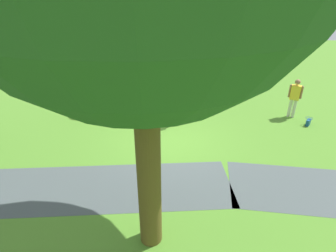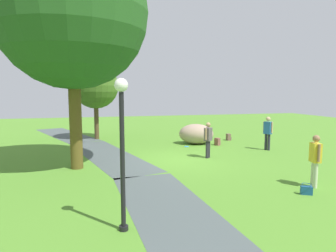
{
  "view_description": "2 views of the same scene",
  "coord_description": "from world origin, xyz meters",
  "px_view_note": "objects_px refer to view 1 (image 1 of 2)",
  "views": [
    {
      "loc": [
        -1.5,
        8.1,
        4.83
      ],
      "look_at": [
        -0.01,
        0.52,
        0.92
      ],
      "focal_mm": 29.17,
      "sensor_mm": 36.0,
      "label": 1
    },
    {
      "loc": [
        -11.95,
        3.46,
        2.91
      ],
      "look_at": [
        1.4,
        0.01,
        1.33
      ],
      "focal_mm": 31.47,
      "sensor_mm": 36.0,
      "label": 2
    }
  ],
  "objects_px": {
    "woman_with_handbag": "(295,96)",
    "handbag_on_grass": "(308,122)",
    "lawn_boulder": "(98,98)",
    "frisbee_on_grass": "(108,119)",
    "passerby_on_path": "(175,103)",
    "backpack_by_boulder": "(122,99)",
    "man_near_boulder": "(169,74)",
    "spare_backpack_on_lawn": "(105,88)"
  },
  "relations": [
    {
      "from": "backpack_by_boulder",
      "to": "frisbee_on_grass",
      "type": "bearing_deg",
      "value": 90.67
    },
    {
      "from": "man_near_boulder",
      "to": "passerby_on_path",
      "type": "xyz_separation_m",
      "value": [
        -0.92,
        3.6,
        -0.07
      ]
    },
    {
      "from": "lawn_boulder",
      "to": "frisbee_on_grass",
      "type": "bearing_deg",
      "value": 132.23
    },
    {
      "from": "lawn_boulder",
      "to": "frisbee_on_grass",
      "type": "xyz_separation_m",
      "value": [
        -0.73,
        0.81,
        -0.56
      ]
    },
    {
      "from": "handbag_on_grass",
      "to": "frisbee_on_grass",
      "type": "xyz_separation_m",
      "value": [
        7.96,
        1.0,
        -0.13
      ]
    },
    {
      "from": "woman_with_handbag",
      "to": "man_near_boulder",
      "type": "distance_m",
      "value": 5.91
    },
    {
      "from": "passerby_on_path",
      "to": "frisbee_on_grass",
      "type": "xyz_separation_m",
      "value": [
        2.8,
        0.08,
        -0.91
      ]
    },
    {
      "from": "handbag_on_grass",
      "to": "frisbee_on_grass",
      "type": "height_order",
      "value": "handbag_on_grass"
    },
    {
      "from": "passerby_on_path",
      "to": "man_near_boulder",
      "type": "bearing_deg",
      "value": -75.64
    },
    {
      "from": "handbag_on_grass",
      "to": "man_near_boulder",
      "type": "bearing_deg",
      "value": -23.8
    },
    {
      "from": "lawn_boulder",
      "to": "woman_with_handbag",
      "type": "relative_size",
      "value": 1.46
    },
    {
      "from": "passerby_on_path",
      "to": "spare_backpack_on_lawn",
      "type": "relative_size",
      "value": 3.99
    },
    {
      "from": "lawn_boulder",
      "to": "frisbee_on_grass",
      "type": "distance_m",
      "value": 1.22
    },
    {
      "from": "man_near_boulder",
      "to": "handbag_on_grass",
      "type": "relative_size",
      "value": 4.62
    },
    {
      "from": "woman_with_handbag",
      "to": "frisbee_on_grass",
      "type": "relative_size",
      "value": 6.72
    },
    {
      "from": "man_near_boulder",
      "to": "woman_with_handbag",
      "type": "bearing_deg",
      "value": 160.35
    },
    {
      "from": "passerby_on_path",
      "to": "frisbee_on_grass",
      "type": "bearing_deg",
      "value": 1.67
    },
    {
      "from": "man_near_boulder",
      "to": "frisbee_on_grass",
      "type": "bearing_deg",
      "value": 62.98
    },
    {
      "from": "woman_with_handbag",
      "to": "handbag_on_grass",
      "type": "bearing_deg",
      "value": 126.84
    },
    {
      "from": "man_near_boulder",
      "to": "backpack_by_boulder",
      "type": "xyz_separation_m",
      "value": [
        1.9,
        1.88,
        -0.79
      ]
    },
    {
      "from": "handbag_on_grass",
      "to": "frisbee_on_grass",
      "type": "bearing_deg",
      "value": 7.15
    },
    {
      "from": "lawn_boulder",
      "to": "spare_backpack_on_lawn",
      "type": "height_order",
      "value": "lawn_boulder"
    },
    {
      "from": "lawn_boulder",
      "to": "handbag_on_grass",
      "type": "height_order",
      "value": "lawn_boulder"
    },
    {
      "from": "passerby_on_path",
      "to": "handbag_on_grass",
      "type": "distance_m",
      "value": 5.3
    },
    {
      "from": "man_near_boulder",
      "to": "backpack_by_boulder",
      "type": "relative_size",
      "value": 4.24
    },
    {
      "from": "backpack_by_boulder",
      "to": "spare_backpack_on_lawn",
      "type": "relative_size",
      "value": 1.0
    },
    {
      "from": "spare_backpack_on_lawn",
      "to": "frisbee_on_grass",
      "type": "bearing_deg",
      "value": 114.17
    },
    {
      "from": "passerby_on_path",
      "to": "backpack_by_boulder",
      "type": "distance_m",
      "value": 3.38
    },
    {
      "from": "man_near_boulder",
      "to": "passerby_on_path",
      "type": "relative_size",
      "value": 1.06
    },
    {
      "from": "passerby_on_path",
      "to": "backpack_by_boulder",
      "type": "height_order",
      "value": "passerby_on_path"
    },
    {
      "from": "woman_with_handbag",
      "to": "handbag_on_grass",
      "type": "xyz_separation_m",
      "value": [
        -0.52,
        0.7,
        -0.79
      ]
    },
    {
      "from": "man_near_boulder",
      "to": "spare_backpack_on_lawn",
      "type": "bearing_deg",
      "value": 9.26
    },
    {
      "from": "frisbee_on_grass",
      "to": "lawn_boulder",
      "type": "bearing_deg",
      "value": -47.77
    },
    {
      "from": "woman_with_handbag",
      "to": "handbag_on_grass",
      "type": "height_order",
      "value": "woman_with_handbag"
    },
    {
      "from": "woman_with_handbag",
      "to": "spare_backpack_on_lawn",
      "type": "height_order",
      "value": "woman_with_handbag"
    },
    {
      "from": "backpack_by_boulder",
      "to": "spare_backpack_on_lawn",
      "type": "height_order",
      "value": "same"
    },
    {
      "from": "woman_with_handbag",
      "to": "passerby_on_path",
      "type": "xyz_separation_m",
      "value": [
        4.64,
        1.61,
        -0.02
      ]
    },
    {
      "from": "lawn_boulder",
      "to": "man_near_boulder",
      "type": "distance_m",
      "value": 3.9
    },
    {
      "from": "woman_with_handbag",
      "to": "frisbee_on_grass",
      "type": "height_order",
      "value": "woman_with_handbag"
    },
    {
      "from": "man_near_boulder",
      "to": "backpack_by_boulder",
      "type": "bearing_deg",
      "value": 44.74
    },
    {
      "from": "spare_backpack_on_lawn",
      "to": "backpack_by_boulder",
      "type": "bearing_deg",
      "value": 135.94
    },
    {
      "from": "man_near_boulder",
      "to": "frisbee_on_grass",
      "type": "distance_m",
      "value": 4.25
    }
  ]
}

